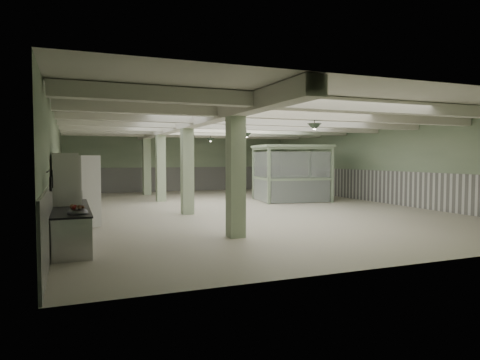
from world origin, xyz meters
name	(u,v)px	position (x,y,z in m)	size (l,w,h in m)	color
floor	(240,208)	(0.00, 0.00, 0.00)	(20.00, 20.00, 0.00)	beige
ceiling	(240,121)	(0.00, 0.00, 3.60)	(14.00, 20.00, 0.02)	white
wall_back	(181,162)	(0.00, 10.00, 1.80)	(14.00, 0.02, 3.60)	#9AAE8B
wall_front	(426,173)	(0.00, -10.00, 1.80)	(14.00, 0.02, 3.60)	#9AAE8B
wall_left	(56,166)	(-7.00, 0.00, 1.80)	(0.02, 20.00, 3.60)	#9AAE8B
wall_right	(376,164)	(7.00, 0.00, 1.80)	(0.02, 20.00, 3.60)	#9AAE8B
wainscot_left	(58,196)	(-6.97, 0.00, 0.75)	(0.05, 19.90, 1.50)	silver
wainscot_right	(376,186)	(6.97, 0.00, 0.75)	(0.05, 19.90, 1.50)	silver
wainscot_back	(182,179)	(0.00, 9.97, 0.75)	(13.90, 0.05, 1.50)	silver
girder	(180,125)	(-2.50, 0.00, 3.38)	(0.45, 19.90, 0.40)	silver
beam_a	(350,105)	(0.00, -7.50, 3.42)	(13.90, 0.35, 0.32)	silver
beam_b	(300,114)	(0.00, -5.00, 3.42)	(13.90, 0.35, 0.32)	silver
beam_c	(265,121)	(0.00, -2.50, 3.42)	(13.90, 0.35, 0.32)	silver
beam_d	(240,126)	(0.00, 0.00, 3.42)	(13.90, 0.35, 0.32)	silver
beam_e	(220,129)	(0.00, 2.50, 3.42)	(13.90, 0.35, 0.32)	silver
beam_f	(204,132)	(0.00, 5.00, 3.42)	(13.90, 0.35, 0.32)	silver
beam_g	(192,135)	(0.00, 7.50, 3.42)	(13.90, 0.35, 0.32)	silver
column_a	(236,169)	(-2.50, -6.00, 1.80)	(0.42, 0.42, 3.60)	#ABC09A
column_b	(187,166)	(-2.50, -1.00, 1.80)	(0.42, 0.42, 3.60)	#ABC09A
column_c	(161,164)	(-2.50, 4.00, 1.80)	(0.42, 0.42, 3.60)	#ABC09A
column_d	(147,163)	(-2.50, 8.00, 1.80)	(0.42, 0.42, 3.60)	#ABC09A
hook_rail	(49,171)	(-6.93, -7.60, 1.85)	(0.02, 0.02, 1.20)	black
pendant_front	(314,127)	(0.50, -5.00, 3.05)	(0.44, 0.44, 0.22)	#324233
pendant_mid	(246,136)	(0.50, 0.50, 3.05)	(0.44, 0.44, 0.22)	#324233
pendant_back	(211,140)	(0.50, 5.50, 3.05)	(0.44, 0.44, 0.22)	#324233
prep_counter	(72,223)	(-6.54, -5.02, 0.46)	(0.82, 4.68, 0.91)	#B5B5B9
pitcher_near	(67,199)	(-6.63, -4.92, 1.06)	(0.21, 0.25, 0.31)	#B5B5B9
pitcher_far	(70,197)	(-6.58, -3.91, 1.02)	(0.16, 0.19, 0.24)	#B5B5B9
veg_colander	(78,210)	(-6.42, -6.84, 1.00)	(0.43, 0.43, 0.20)	#3C3D41
orange_bowl	(69,203)	(-6.58, -4.81, 0.95)	(0.28, 0.28, 0.10)	#B2B2B7
skillet_near	(51,184)	(-6.88, -8.10, 1.63)	(0.27, 0.27, 0.04)	black
skillet_far	(52,182)	(-6.88, -7.36, 1.63)	(0.25, 0.25, 0.03)	black
walkin_cooler	(68,194)	(-6.62, -4.00, 1.12)	(1.13, 2.45, 2.24)	silver
guard_booth	(291,164)	(3.51, 2.00, 1.82)	(3.72, 3.28, 2.71)	#8BA181
filing_cabinet	(325,185)	(5.55, 2.13, 0.73)	(0.47, 0.67, 1.46)	#585A4B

